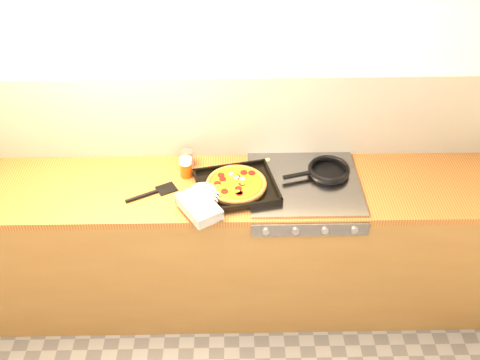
{
  "coord_description": "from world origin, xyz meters",
  "views": [
    {
      "loc": [
        0.05,
        -1.29,
        2.8
      ],
      "look_at": [
        0.1,
        1.08,
        0.95
      ],
      "focal_mm": 42.0,
      "sensor_mm": 36.0,
      "label": 1
    }
  ],
  "objects_px": {
    "tomato_can": "(187,158)",
    "frying_pan": "(328,170)",
    "pizza_on_tray": "(226,190)",
    "juice_glass": "(186,167)"
  },
  "relations": [
    {
      "from": "frying_pan",
      "to": "juice_glass",
      "type": "xyz_separation_m",
      "value": [
        -0.78,
        0.01,
        0.02
      ]
    },
    {
      "from": "frying_pan",
      "to": "tomato_can",
      "type": "relative_size",
      "value": 4.13
    },
    {
      "from": "tomato_can",
      "to": "frying_pan",
      "type": "bearing_deg",
      "value": -8.14
    },
    {
      "from": "tomato_can",
      "to": "juice_glass",
      "type": "xyz_separation_m",
      "value": [
        -0.0,
        -0.1,
        0.01
      ]
    },
    {
      "from": "pizza_on_tray",
      "to": "frying_pan",
      "type": "height_order",
      "value": "pizza_on_tray"
    },
    {
      "from": "frying_pan",
      "to": "tomato_can",
      "type": "height_order",
      "value": "tomato_can"
    },
    {
      "from": "pizza_on_tray",
      "to": "tomato_can",
      "type": "distance_m",
      "value": 0.36
    },
    {
      "from": "pizza_on_tray",
      "to": "frying_pan",
      "type": "xyz_separation_m",
      "value": [
        0.56,
        0.17,
        -0.01
      ]
    },
    {
      "from": "pizza_on_tray",
      "to": "juice_glass",
      "type": "relative_size",
      "value": 4.84
    },
    {
      "from": "pizza_on_tray",
      "to": "juice_glass",
      "type": "bearing_deg",
      "value": 139.9
    }
  ]
}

